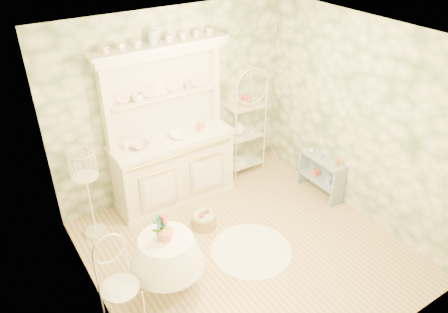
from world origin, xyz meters
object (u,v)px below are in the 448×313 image
bakers_rack (244,117)px  side_shelf (321,176)px  round_table (168,266)px  cafe_chair (121,292)px  kitchen_dresser (171,129)px  birdcage_stand (88,190)px  floor_basket (204,219)px

bakers_rack → side_shelf: (0.58, -1.19, -0.64)m
round_table → cafe_chair: size_ratio=0.81×
kitchen_dresser → birdcage_stand: (-1.28, -0.15, -0.43)m
cafe_chair → bakers_rack: bearing=27.0°
side_shelf → floor_basket: (-1.86, 0.29, -0.19)m
cafe_chair → floor_basket: (1.49, 0.83, -0.27)m
bakers_rack → floor_basket: 1.77m
side_shelf → round_table: (-2.74, -0.41, 0.01)m
round_table → floor_basket: bearing=38.3°
side_shelf → birdcage_stand: size_ratio=0.50×
birdcage_stand → bakers_rack: bearing=5.4°
kitchen_dresser → side_shelf: size_ratio=3.22×
side_shelf → floor_basket: 1.89m
kitchen_dresser → side_shelf: bearing=-30.6°
kitchen_dresser → floor_basket: 1.32m
floor_basket → birdcage_stand: bearing=152.7°
kitchen_dresser → bakers_rack: (1.28, 0.09, -0.20)m
cafe_chair → kitchen_dresser: bearing=42.9°
side_shelf → round_table: round_table is taller
side_shelf → cafe_chair: (-3.35, -0.55, 0.08)m
round_table → floor_basket: (0.88, 0.70, -0.20)m
cafe_chair → birdcage_stand: bearing=77.2°
bakers_rack → birdcage_stand: (-2.57, -0.24, -0.23)m
round_table → cafe_chair: 0.62m
side_shelf → cafe_chair: bearing=-176.9°
side_shelf → floor_basket: side_shelf is taller
bakers_rack → cafe_chair: bearing=-145.9°
round_table → birdcage_stand: 1.48m
bakers_rack → side_shelf: size_ratio=2.65×
round_table → birdcage_stand: size_ratio=0.44×
kitchen_dresser → floor_basket: (0.01, -0.82, -1.03)m
kitchen_dresser → round_table: bearing=-120.1°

